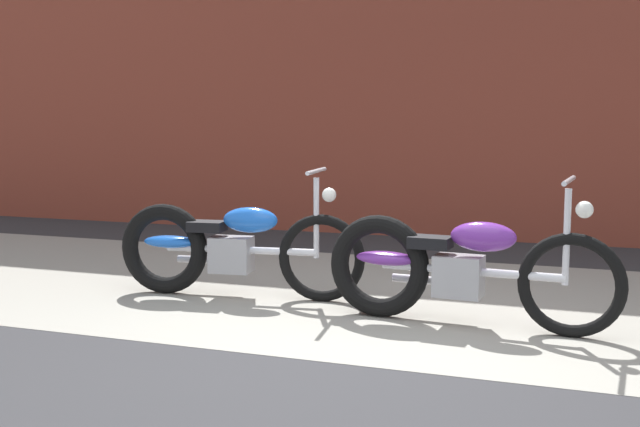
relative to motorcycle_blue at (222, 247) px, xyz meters
name	(u,v)px	position (x,y,z in m)	size (l,w,h in m)	color
ground_plane	(351,365)	(1.48, -1.31, -0.40)	(80.00, 80.00, 0.00)	#2D2D30
sidewalk_slab	(417,298)	(1.48, 0.44, -0.40)	(36.00, 3.50, 0.01)	gray
brick_building_wall	(483,49)	(1.48, 3.89, 1.85)	(36.00, 0.50, 4.50)	brown
motorcycle_blue	(222,247)	(0.00, 0.00, 0.00)	(2.00, 0.58, 1.03)	black
motorcycle_purple	(448,267)	(1.83, -0.23, 0.00)	(2.01, 0.58, 1.03)	black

